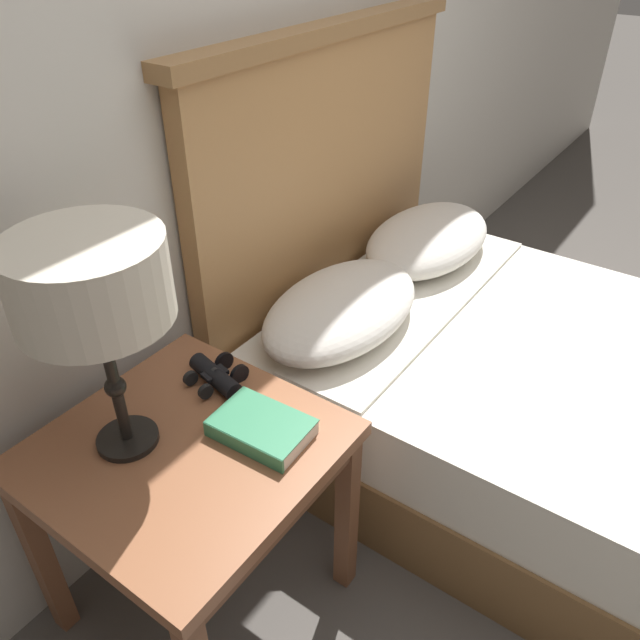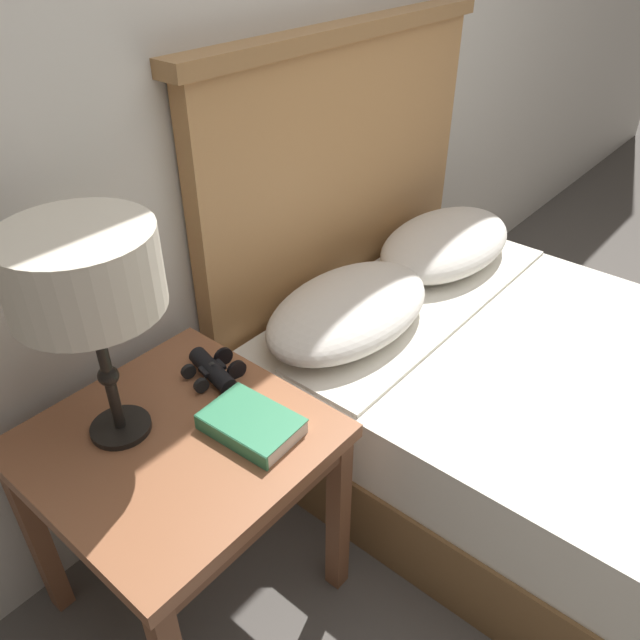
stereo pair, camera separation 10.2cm
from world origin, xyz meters
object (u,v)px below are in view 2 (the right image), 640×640
object	(u,v)px
table_lamp	(83,276)
book_on_nightstand	(251,424)
bed	(569,417)
binoculars_pair	(213,370)
nightstand	(179,461)

from	to	relation	value
table_lamp	book_on_nightstand	distance (m)	0.47
bed	binoculars_pair	world-z (taller)	bed
table_lamp	nightstand	bearing A→B (deg)	-60.03
nightstand	bed	size ratio (longest dim) A/B	0.30
nightstand	binoculars_pair	world-z (taller)	binoculars_pair
nightstand	book_on_nightstand	xyz separation A→B (m)	(0.12, -0.12, 0.10)
book_on_nightstand	binoculars_pair	world-z (taller)	binoculars_pair
nightstand	book_on_nightstand	distance (m)	0.19
nightstand	binoculars_pair	distance (m)	0.23
table_lamp	binoculars_pair	size ratio (longest dim) A/B	2.91
table_lamp	book_on_nightstand	bearing A→B (deg)	-50.91
nightstand	table_lamp	world-z (taller)	table_lamp
table_lamp	binoculars_pair	world-z (taller)	table_lamp
bed	book_on_nightstand	size ratio (longest dim) A/B	9.22
book_on_nightstand	binoculars_pair	bearing A→B (deg)	70.41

